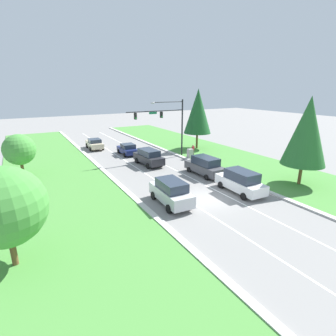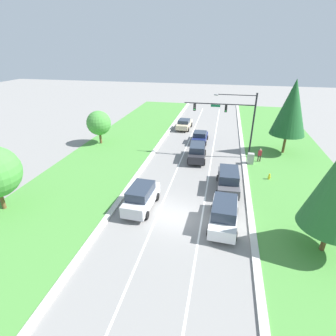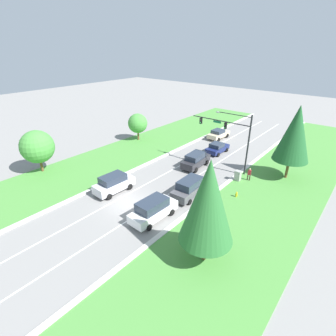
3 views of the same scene
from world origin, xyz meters
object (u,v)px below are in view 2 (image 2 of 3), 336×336
object	(u,v)px
charcoal_suv	(197,152)
pedestrian	(260,155)
conifer_far_right_tree	(292,108)
oak_near_left_tree	(99,123)
utility_cabinet	(250,159)
navy_sedan	(200,137)
fire_hydrant	(269,177)
white_suv	(224,214)
graphite_suv	(228,180)
silver_suv	(141,197)
champagne_sedan	(184,124)
traffic_signal_mast	(233,115)

from	to	relation	value
charcoal_suv	pedestrian	xyz separation A→B (m)	(7.28, 0.80, -0.09)
charcoal_suv	conifer_far_right_tree	xyz separation A→B (m)	(10.58, 4.47, 4.80)
oak_near_left_tree	utility_cabinet	bearing A→B (deg)	-8.12
navy_sedan	fire_hydrant	world-z (taller)	navy_sedan
conifer_far_right_tree	white_suv	bearing A→B (deg)	-113.16
graphite_suv	utility_cabinet	xyz separation A→B (m)	(2.52, 6.53, -0.35)
navy_sedan	utility_cabinet	size ratio (longest dim) A/B	3.20
silver_suv	utility_cabinet	distance (m)	14.87
champagne_sedan	conifer_far_right_tree	bearing A→B (deg)	-26.98
traffic_signal_mast	silver_suv	bearing A→B (deg)	-118.47
silver_suv	white_suv	size ratio (longest dim) A/B	0.94
white_suv	charcoal_suv	bearing A→B (deg)	107.89
utility_cabinet	pedestrian	size ratio (longest dim) A/B	0.79
charcoal_suv	oak_near_left_tree	xyz separation A→B (m)	(-13.83, 2.81, 1.94)
graphite_suv	charcoal_suv	bearing A→B (deg)	117.84
graphite_suv	pedestrian	distance (m)	8.21
traffic_signal_mast	graphite_suv	bearing A→B (deg)	-90.63
pedestrian	fire_hydrant	xyz separation A→B (m)	(0.59, -4.51, -0.59)
graphite_suv	white_suv	distance (m)	5.74
silver_suv	graphite_suv	size ratio (longest dim) A/B	0.94
graphite_suv	fire_hydrant	distance (m)	5.11
oak_near_left_tree	conifer_far_right_tree	size ratio (longest dim) A/B	0.50
charcoal_suv	traffic_signal_mast	bearing A→B (deg)	24.16
fire_hydrant	oak_near_left_tree	world-z (taller)	oak_near_left_tree
champagne_sedan	white_suv	bearing A→B (deg)	-72.04
charcoal_suv	white_suv	xyz separation A→B (m)	(3.41, -12.31, 0.02)
traffic_signal_mast	conifer_far_right_tree	size ratio (longest dim) A/B	0.90
graphite_suv	conifer_far_right_tree	size ratio (longest dim) A/B	0.56
navy_sedan	graphite_suv	bearing A→B (deg)	-71.89
silver_suv	oak_near_left_tree	distance (m)	17.67
silver_suv	fire_hydrant	world-z (taller)	silver_suv
utility_cabinet	fire_hydrant	world-z (taller)	utility_cabinet
graphite_suv	conifer_far_right_tree	distance (m)	13.87
white_suv	pedestrian	bearing A→B (deg)	75.95
charcoal_suv	utility_cabinet	size ratio (longest dim) A/B	3.74
white_suv	traffic_signal_mast	bearing A→B (deg)	90.87
navy_sedan	pedestrian	size ratio (longest dim) A/B	2.53
graphite_suv	traffic_signal_mast	bearing A→B (deg)	87.87
silver_suv	graphite_suv	bearing A→B (deg)	36.42
navy_sedan	fire_hydrant	bearing A→B (deg)	-49.96
silver_suv	charcoal_suv	xyz separation A→B (m)	(3.44, 11.35, -0.04)
traffic_signal_mast	pedestrian	world-z (taller)	traffic_signal_mast
white_suv	fire_hydrant	size ratio (longest dim) A/B	7.31
fire_hydrant	silver_suv	bearing A→B (deg)	-145.94
champagne_sedan	silver_suv	bearing A→B (deg)	-87.53
traffic_signal_mast	pedestrian	size ratio (longest dim) A/B	4.88
graphite_suv	conifer_far_right_tree	bearing A→B (deg)	56.56
traffic_signal_mast	conifer_far_right_tree	bearing A→B (deg)	20.12
conifer_far_right_tree	utility_cabinet	bearing A→B (deg)	-134.01
pedestrian	conifer_far_right_tree	world-z (taller)	conifer_far_right_tree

